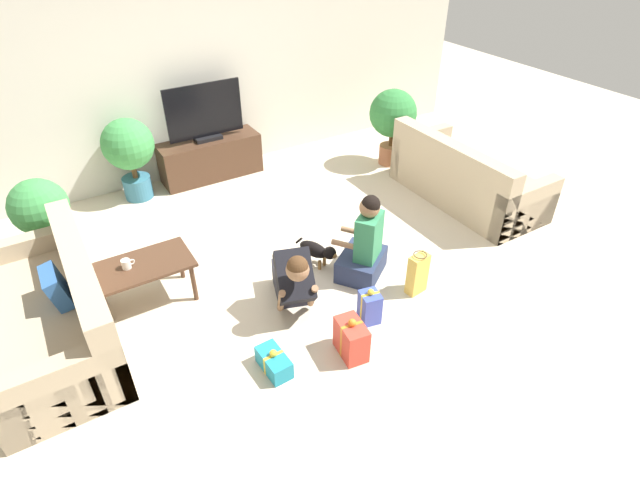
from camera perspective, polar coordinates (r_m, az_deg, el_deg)
The scene contains 18 objects.
ground_plane at distance 5.35m, azimuth -1.92°, elevation -2.38°, with size 16.00×16.00×0.00m, color beige.
wall_back at distance 6.96m, azimuth -13.53°, elevation 17.83°, with size 8.40×0.06×2.60m.
sofa_left at distance 4.83m, azimuth -28.17°, elevation -7.75°, with size 0.92×1.95×0.84m.
sofa_right at distance 6.55m, azimuth 16.22°, elevation 6.75°, with size 0.92×1.95×0.84m.
coffee_table at distance 4.88m, azimuth -19.64°, elevation -3.19°, with size 0.91×0.52×0.45m.
tv_console at distance 7.03m, azimuth -12.38°, elevation 9.13°, with size 1.34×0.44×0.55m.
tv at distance 6.80m, azimuth -13.03°, elevation 13.73°, with size 1.01×0.20×0.74m.
potted_plant_corner_left at distance 5.79m, azimuth -29.27°, elevation 2.75°, with size 0.57×0.57×0.94m.
potted_plant_back_left at distance 6.61m, azimuth -20.98°, elevation 9.61°, with size 0.62×0.62×1.05m.
potted_plant_corner_right at distance 7.16m, azimuth 8.31°, elevation 13.75°, with size 0.65×0.65×1.08m.
person_kneeling at distance 4.59m, azimuth -3.10°, elevation -4.38°, with size 0.53×0.80×0.77m.
person_sitting at distance 4.99m, azimuth 5.11°, elevation -0.80°, with size 0.66×0.63×0.93m.
dog at distance 5.18m, azimuth -0.30°, elevation -1.22°, with size 0.28×0.49×0.29m.
gift_box_a at distance 4.58m, azimuth 5.70°, elevation -7.60°, with size 0.20×0.21×0.37m.
gift_box_b at distance 4.22m, azimuth -5.28°, elevation -13.73°, with size 0.19×0.35×0.22m.
gift_box_c at distance 4.27m, azimuth 3.60°, elevation -11.21°, with size 0.23×0.34×0.39m.
gift_bag_a at distance 4.92m, azimuth 11.09°, elevation -3.80°, with size 0.22×0.15×0.45m.
mug at distance 4.82m, azimuth -21.25°, elevation -2.57°, with size 0.12×0.08×0.09m.
Camera 1 is at (-2.06, -3.72, 3.24)m, focal length 28.00 mm.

